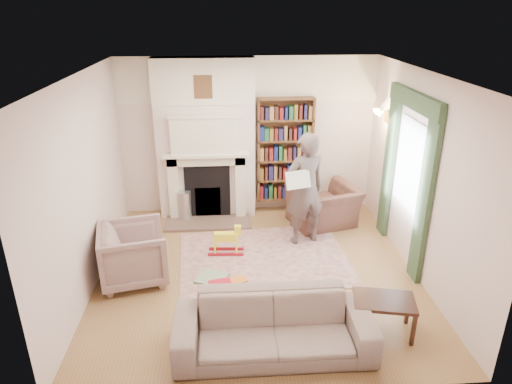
{
  "coord_description": "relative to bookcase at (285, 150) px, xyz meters",
  "views": [
    {
      "loc": [
        -0.41,
        -5.66,
        3.6
      ],
      "look_at": [
        0.0,
        0.25,
        1.15
      ],
      "focal_mm": 32.0,
      "sensor_mm": 36.0,
      "label": 1
    }
  ],
  "objects": [
    {
      "name": "floor",
      "position": [
        -0.65,
        -2.12,
        -1.18
      ],
      "size": [
        4.5,
        4.5,
        0.0
      ],
      "primitive_type": "plane",
      "color": "olive",
      "rests_on": "ground"
    },
    {
      "name": "ceiling",
      "position": [
        -0.65,
        -2.12,
        1.62
      ],
      "size": [
        4.5,
        4.5,
        0.0
      ],
      "primitive_type": "plane",
      "rotation": [
        3.14,
        0.0,
        0.0
      ],
      "color": "white",
      "rests_on": "wall_back"
    },
    {
      "name": "wall_back",
      "position": [
        -0.65,
        0.13,
        0.22
      ],
      "size": [
        4.5,
        0.0,
        4.5
      ],
      "primitive_type": "plane",
      "rotation": [
        1.57,
        0.0,
        0.0
      ],
      "color": "silver",
      "rests_on": "floor"
    },
    {
      "name": "wall_front",
      "position": [
        -0.65,
        -4.37,
        0.22
      ],
      "size": [
        4.5,
        0.0,
        4.5
      ],
      "primitive_type": "plane",
      "rotation": [
        -1.57,
        0.0,
        0.0
      ],
      "color": "silver",
      "rests_on": "floor"
    },
    {
      "name": "wall_left",
      "position": [
        -2.9,
        -2.12,
        0.22
      ],
      "size": [
        0.0,
        4.5,
        4.5
      ],
      "primitive_type": "plane",
      "rotation": [
        1.57,
        0.0,
        1.57
      ],
      "color": "silver",
      "rests_on": "floor"
    },
    {
      "name": "wall_right",
      "position": [
        1.6,
        -2.12,
        0.22
      ],
      "size": [
        0.0,
        4.5,
        4.5
      ],
      "primitive_type": "plane",
      "rotation": [
        1.57,
        0.0,
        -1.57
      ],
      "color": "silver",
      "rests_on": "floor"
    },
    {
      "name": "fireplace",
      "position": [
        -1.4,
        -0.07,
        0.21
      ],
      "size": [
        1.7,
        0.58,
        2.8
      ],
      "color": "silver",
      "rests_on": "floor"
    },
    {
      "name": "bookcase",
      "position": [
        0.0,
        0.0,
        0.0
      ],
      "size": [
        1.0,
        0.24,
        1.85
      ],
      "primitive_type": "cube",
      "color": "brown",
      "rests_on": "floor"
    },
    {
      "name": "window",
      "position": [
        1.58,
        -1.72,
        0.27
      ],
      "size": [
        0.02,
        0.9,
        1.3
      ],
      "primitive_type": "cube",
      "color": "silver",
      "rests_on": "wall_right"
    },
    {
      "name": "curtain_left",
      "position": [
        1.55,
        -2.42,
        0.02
      ],
      "size": [
        0.07,
        0.32,
        2.4
      ],
      "primitive_type": "cube",
      "color": "#30462D",
      "rests_on": "floor"
    },
    {
      "name": "curtain_right",
      "position": [
        1.55,
        -1.02,
        0.02
      ],
      "size": [
        0.07,
        0.32,
        2.4
      ],
      "primitive_type": "cube",
      "color": "#30462D",
      "rests_on": "floor"
    },
    {
      "name": "pelmet",
      "position": [
        1.54,
        -1.72,
        1.2
      ],
      "size": [
        0.09,
        1.7,
        0.24
      ],
      "primitive_type": "cube",
      "color": "#30462D",
      "rests_on": "wall_right"
    },
    {
      "name": "wall_sconce",
      "position": [
        1.38,
        -0.62,
        0.72
      ],
      "size": [
        0.2,
        0.24,
        0.24
      ],
      "primitive_type": null,
      "color": "gold",
      "rests_on": "wall_right"
    },
    {
      "name": "rug",
      "position": [
        -0.52,
        -1.75,
        -1.17
      ],
      "size": [
        2.65,
        2.11,
        0.01
      ],
      "primitive_type": "cube",
      "rotation": [
        0.0,
        0.0,
        0.07
      ],
      "color": "beige",
      "rests_on": "floor"
    },
    {
      "name": "armchair_reading",
      "position": [
        0.61,
        -0.66,
        -0.82
      ],
      "size": [
        1.31,
        1.21,
        0.7
      ],
      "primitive_type": "imported",
      "rotation": [
        0.0,
        0.0,
        3.43
      ],
      "color": "#4E3229",
      "rests_on": "floor"
    },
    {
      "name": "armchair_left",
      "position": [
        -2.37,
        -2.19,
        -0.77
      ],
      "size": [
        1.06,
        1.04,
        0.81
      ],
      "primitive_type": "imported",
      "rotation": [
        0.0,
        0.0,
        1.79
      ],
      "color": "#A79889",
      "rests_on": "floor"
    },
    {
      "name": "sofa",
      "position": [
        -0.59,
        -3.74,
        -0.86
      ],
      "size": [
        2.18,
        0.86,
        0.64
      ],
      "primitive_type": "imported",
      "rotation": [
        0.0,
        0.0,
        -0.0
      ],
      "color": "#A49B87",
      "rests_on": "floor"
    },
    {
      "name": "man_reading",
      "position": [
        0.16,
        -1.26,
        -0.26
      ],
      "size": [
        0.77,
        0.62,
        1.83
      ],
      "primitive_type": "imported",
      "rotation": [
        0.0,
        0.0,
        3.44
      ],
      "color": "#544543",
      "rests_on": "floor"
    },
    {
      "name": "newspaper",
      "position": [
        0.01,
        -1.46,
        -0.01
      ],
      "size": [
        0.41,
        0.22,
        0.26
      ],
      "primitive_type": "cube",
      "rotation": [
        -0.35,
        0.0,
        0.3
      ],
      "color": "silver",
      "rests_on": "man_reading"
    },
    {
      "name": "coffee_table",
      "position": [
        0.72,
        -3.52,
        -0.95
      ],
      "size": [
        0.78,
        0.59,
        0.45
      ],
      "primitive_type": null,
      "rotation": [
        0.0,
        0.0,
        -0.21
      ],
      "color": "#381E13",
      "rests_on": "floor"
    },
    {
      "name": "paraffin_heater",
      "position": [
        -1.81,
        -0.32,
        -0.9
      ],
      "size": [
        0.24,
        0.24,
        0.55
      ],
      "primitive_type": "cylinder",
      "rotation": [
        0.0,
        0.0,
        -0.02
      ],
      "color": "#B3B5BC",
      "rests_on": "floor"
    },
    {
      "name": "rocking_horse",
      "position": [
        -1.09,
        -1.57,
        -0.93
      ],
      "size": [
        0.56,
        0.25,
        0.48
      ],
      "primitive_type": null,
      "rotation": [
        0.0,
        0.0,
        -0.06
      ],
      "color": "#FFF72A",
      "rests_on": "rug"
    },
    {
      "name": "board_game",
      "position": [
        -1.3,
        -2.28,
        -1.15
      ],
      "size": [
        0.51,
        0.51,
        0.03
      ],
      "primitive_type": "cube",
      "rotation": [
        0.0,
        0.0,
        -0.43
      ],
      "color": "#E7C951",
      "rests_on": "rug"
    },
    {
      "name": "game_box_lid",
      "position": [
        -1.18,
        -2.46,
        -1.14
      ],
      "size": [
        0.34,
        0.26,
        0.05
      ],
      "primitive_type": "cube",
      "rotation": [
        0.0,
        0.0,
        0.22
      ],
      "color": "red",
      "rests_on": "rug"
    },
    {
      "name": "comic_annuals",
      "position": [
        -0.53,
        -2.56,
        -1.16
      ],
      "size": [
        1.11,
        0.68,
        0.02
      ],
      "color": "red",
      "rests_on": "rug"
    }
  ]
}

